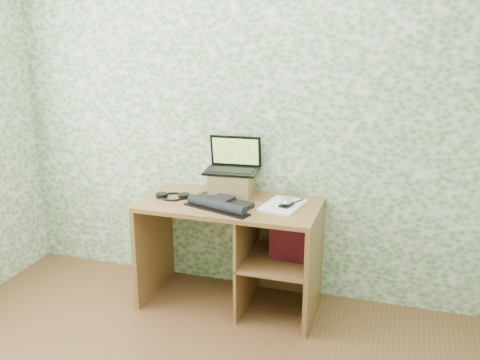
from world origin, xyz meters
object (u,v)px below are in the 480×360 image
(keyboard, at_px, (220,204))
(laptop, at_px, (233,163))
(riser, at_px, (232,184))
(notepad, at_px, (283,206))
(desk, at_px, (242,239))

(keyboard, bearing_deg, laptop, 107.30)
(riser, height_order, notepad, riser)
(laptop, bearing_deg, desk, -58.48)
(riser, bearing_deg, laptop, 90.00)
(laptop, height_order, notepad, laptop)
(riser, xyz_separation_m, notepad, (0.39, -0.12, -0.08))
(desk, xyz_separation_m, riser, (-0.11, 0.12, 0.35))
(laptop, relative_size, notepad, 1.16)
(desk, distance_m, laptop, 0.53)
(riser, bearing_deg, notepad, -16.40)
(desk, height_order, riser, riser)
(riser, relative_size, notepad, 0.86)
(desk, height_order, notepad, notepad)
(desk, xyz_separation_m, notepad, (0.28, -0.00, 0.28))
(riser, height_order, laptop, laptop)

